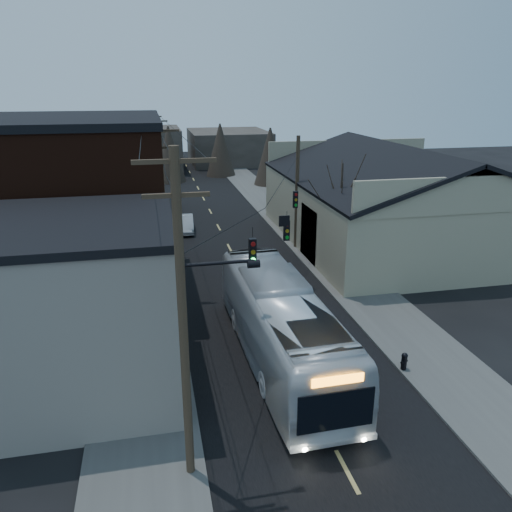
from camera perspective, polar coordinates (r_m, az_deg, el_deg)
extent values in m
cube|color=black|center=(42.32, -3.91, 2.57)|extent=(9.00, 110.00, 0.02)
cube|color=#474744|center=(41.93, -12.74, 2.05)|extent=(4.00, 110.00, 0.12)
cube|color=#474744|center=(43.65, 4.57, 3.13)|extent=(4.00, 110.00, 0.12)
cube|color=gray|center=(21.25, -20.17, -5.75)|extent=(8.00, 8.00, 7.00)
cube|color=black|center=(31.29, -19.82, 5.01)|extent=(10.00, 12.00, 10.00)
cube|color=#302C26|center=(47.12, -16.72, 7.88)|extent=(9.00, 14.00, 7.00)
cube|color=#9C9271|center=(40.94, 15.46, 4.96)|extent=(16.00, 20.00, 5.00)
cube|color=black|center=(38.54, 10.58, 10.25)|extent=(8.16, 20.60, 2.86)
cube|color=black|center=(42.23, 20.83, 10.10)|extent=(8.16, 20.60, 2.86)
cube|color=#302C26|center=(75.73, -12.53, 11.80)|extent=(10.00, 12.00, 6.00)
cube|color=#302C26|center=(81.73, -3.17, 12.36)|extent=(12.00, 14.00, 5.00)
cone|color=black|center=(33.61, 9.56, 4.33)|extent=(0.40, 0.40, 7.20)
cylinder|color=#382B1E|center=(14.83, -8.32, -8.22)|extent=(0.28, 0.28, 10.50)
cube|color=#382B1E|center=(13.34, -9.32, 10.65)|extent=(2.20, 0.12, 0.12)
cylinder|color=#382B1E|center=(29.05, -10.47, 4.81)|extent=(0.28, 0.28, 10.00)
cube|color=#382B1E|center=(28.30, -11.04, 13.87)|extent=(2.20, 0.12, 0.12)
cylinder|color=#382B1E|center=(43.80, -11.21, 9.18)|extent=(0.28, 0.28, 9.50)
cube|color=#382B1E|center=(43.29, -11.58, 14.86)|extent=(2.20, 0.12, 0.12)
cylinder|color=#382B1E|center=(58.67, -11.57, 11.35)|extent=(0.28, 0.28, 9.00)
cube|color=#382B1E|center=(58.29, -11.85, 15.34)|extent=(2.20, 0.12, 0.12)
cylinder|color=#382B1E|center=(37.57, 4.69, 7.10)|extent=(0.28, 0.28, 8.50)
cube|color=black|center=(19.05, -0.40, 0.56)|extent=(0.28, 0.20, 1.00)
cube|color=black|center=(23.99, 3.52, 2.95)|extent=(0.28, 0.20, 1.00)
cube|color=black|center=(30.15, 4.53, 6.46)|extent=(0.28, 0.20, 1.00)
imported|color=silver|center=(22.50, 2.87, -7.82)|extent=(3.38, 13.20, 3.66)
imported|color=#B6BABF|center=(43.15, -8.15, 3.68)|extent=(1.70, 4.26, 1.38)
cylinder|color=black|center=(23.27, 16.55, -11.61)|extent=(0.25, 0.25, 0.63)
sphere|color=black|center=(23.10, 16.63, -10.87)|extent=(0.27, 0.27, 0.27)
cylinder|color=black|center=(23.24, 16.57, -11.50)|extent=(0.39, 0.27, 0.13)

